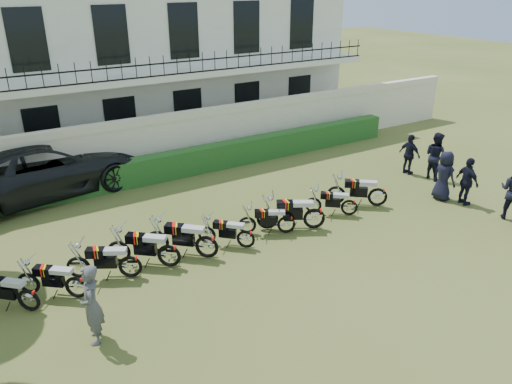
% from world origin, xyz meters
% --- Properties ---
extents(ground, '(100.00, 100.00, 0.00)m').
position_xyz_m(ground, '(0.00, 0.00, 0.00)').
color(ground, '#414E1F').
rests_on(ground, ground).
extents(perimeter_wall, '(30.00, 0.35, 2.30)m').
position_xyz_m(perimeter_wall, '(0.00, 8.00, 1.17)').
color(perimeter_wall, beige).
rests_on(perimeter_wall, ground).
extents(hedge, '(18.00, 0.60, 1.00)m').
position_xyz_m(hedge, '(1.00, 7.20, 0.50)').
color(hedge, '#19471A').
rests_on(hedge, ground).
extents(building, '(20.40, 9.60, 7.40)m').
position_xyz_m(building, '(0.00, 13.96, 3.71)').
color(building, silver).
rests_on(building, ground).
extents(motorcycle_0, '(1.36, 1.28, 0.97)m').
position_xyz_m(motorcycle_0, '(-6.65, 1.09, 0.45)').
color(motorcycle_0, black).
rests_on(motorcycle_0, ground).
extents(motorcycle_1, '(1.44, 1.22, 0.98)m').
position_xyz_m(motorcycle_1, '(-5.59, 1.04, 0.45)').
color(motorcycle_1, black).
rests_on(motorcycle_1, ground).
extents(motorcycle_2, '(1.72, 1.05, 1.05)m').
position_xyz_m(motorcycle_2, '(-4.19, 1.23, 0.49)').
color(motorcycle_2, black).
rests_on(motorcycle_2, ground).
extents(motorcycle_3, '(1.62, 1.40, 1.12)m').
position_xyz_m(motorcycle_3, '(-3.15, 1.18, 0.51)').
color(motorcycle_3, black).
rests_on(motorcycle_3, ground).
extents(motorcycle_4, '(1.58, 1.52, 1.14)m').
position_xyz_m(motorcycle_4, '(-2.09, 1.07, 0.53)').
color(motorcycle_4, black).
rests_on(motorcycle_4, ground).
extents(motorcycle_5, '(1.27, 1.25, 0.93)m').
position_xyz_m(motorcycle_5, '(-0.90, 0.99, 0.43)').
color(motorcycle_5, black).
rests_on(motorcycle_5, ground).
extents(motorcycle_6, '(1.54, 0.94, 0.94)m').
position_xyz_m(motorcycle_6, '(0.60, 1.13, 0.43)').
color(motorcycle_6, black).
rests_on(motorcycle_6, ground).
extents(motorcycle_7, '(1.86, 1.16, 1.14)m').
position_xyz_m(motorcycle_7, '(1.48, 0.91, 0.53)').
color(motorcycle_7, black).
rests_on(motorcycle_7, ground).
extents(motorcycle_8, '(1.34, 1.18, 0.93)m').
position_xyz_m(motorcycle_8, '(3.02, 1.05, 0.43)').
color(motorcycle_8, black).
rests_on(motorcycle_8, ground).
extents(motorcycle_9, '(1.64, 1.35, 1.11)m').
position_xyz_m(motorcycle_9, '(4.30, 1.09, 0.51)').
color(motorcycle_9, black).
rests_on(motorcycle_9, ground).
extents(suv, '(7.36, 4.25, 1.93)m').
position_xyz_m(suv, '(-5.01, 8.14, 0.97)').
color(suv, black).
rests_on(suv, ground).
extents(inspector, '(0.58, 0.75, 1.81)m').
position_xyz_m(inspector, '(-5.62, -0.71, 0.91)').
color(inspector, '#545358').
rests_on(inspector, ground).
extents(officer_2, '(0.58, 1.03, 1.66)m').
position_xyz_m(officer_2, '(6.97, -0.31, 0.83)').
color(officer_2, black).
rests_on(officer_2, ground).
extents(officer_3, '(0.59, 0.88, 1.74)m').
position_xyz_m(officer_3, '(6.66, 0.38, 0.87)').
color(officer_3, black).
rests_on(officer_3, ground).
extents(officer_4, '(0.75, 0.93, 1.83)m').
position_xyz_m(officer_4, '(7.98, 1.86, 0.91)').
color(officer_4, black).
rests_on(officer_4, ground).
extents(officer_5, '(0.47, 0.97, 1.60)m').
position_xyz_m(officer_5, '(7.52, 2.71, 0.80)').
color(officer_5, black).
rests_on(officer_5, ground).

